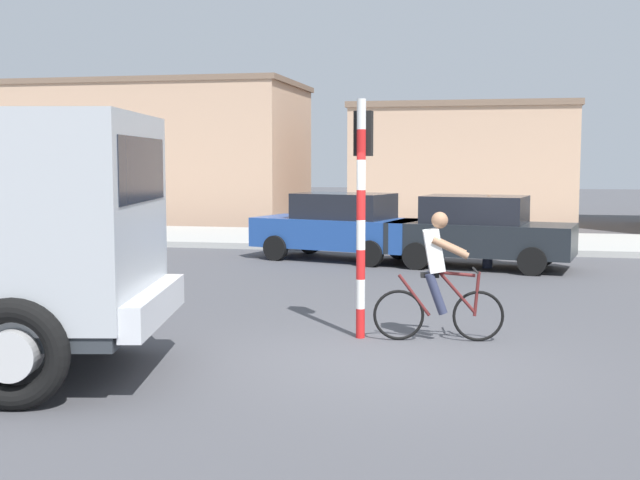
% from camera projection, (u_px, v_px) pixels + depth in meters
% --- Properties ---
extents(ground_plane, '(120.00, 120.00, 0.00)m').
position_uv_depth(ground_plane, '(383.00, 363.00, 9.75)').
color(ground_plane, '#4C4C51').
extents(sidewalk_far, '(80.00, 5.00, 0.16)m').
position_uv_depth(sidewalk_far, '(448.00, 241.00, 23.41)').
color(sidewalk_far, '#ADADA8').
rests_on(sidewalk_far, ground).
extents(cyclist, '(1.72, 0.53, 1.72)m').
position_uv_depth(cyclist, '(438.00, 276.00, 10.86)').
color(cyclist, black).
rests_on(cyclist, ground).
extents(traffic_light_pole, '(0.24, 0.43, 3.20)m').
position_uv_depth(traffic_light_pole, '(362.00, 185.00, 11.00)').
color(traffic_light_pole, red).
rests_on(traffic_light_pole, ground).
extents(car_red_near, '(4.24, 2.41, 1.60)m').
position_uv_depth(car_red_near, '(479.00, 231.00, 18.24)').
color(car_red_near, '#1E2328').
rests_on(car_red_near, ground).
extents(car_white_mid, '(4.32, 2.75, 1.60)m').
position_uv_depth(car_white_mid, '(340.00, 226.00, 19.68)').
color(car_white_mid, '#234C9E').
rests_on(car_white_mid, ground).
extents(pedestrian_near_kerb, '(0.34, 0.22, 1.62)m').
position_uv_depth(pedestrian_near_kerb, '(488.00, 230.00, 18.21)').
color(pedestrian_near_kerb, '#2D334C').
rests_on(pedestrian_near_kerb, ground).
extents(building_corner_left, '(11.27, 6.30, 5.34)m').
position_uv_depth(building_corner_left, '(157.00, 152.00, 32.35)').
color(building_corner_left, tan).
rests_on(building_corner_left, ground).
extents(building_mid_block, '(7.57, 7.92, 4.31)m').
position_uv_depth(building_mid_block, '(465.00, 166.00, 30.30)').
color(building_mid_block, tan).
rests_on(building_mid_block, ground).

